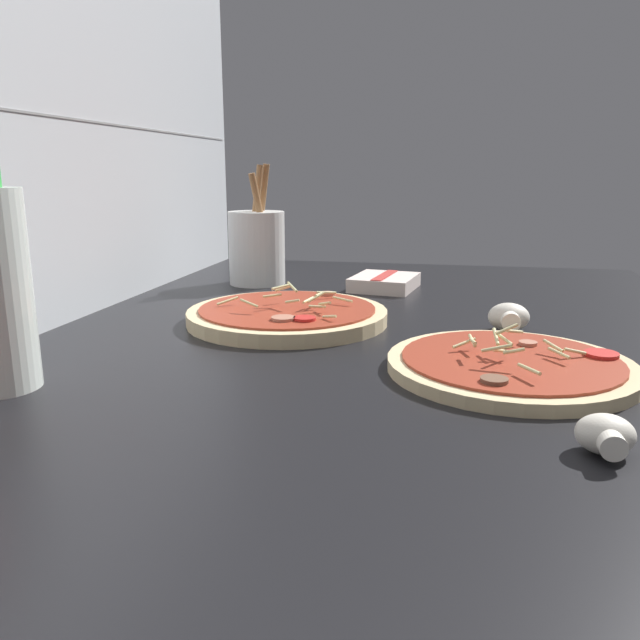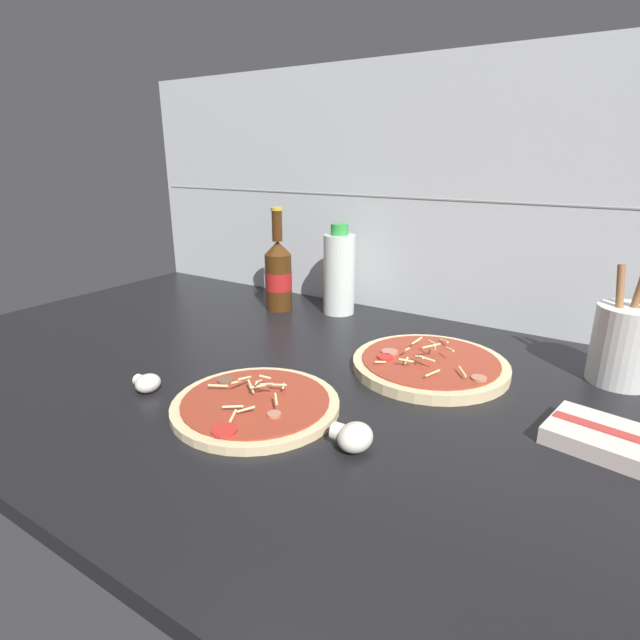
% 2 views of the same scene
% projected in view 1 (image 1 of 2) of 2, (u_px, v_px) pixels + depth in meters
% --- Properties ---
extents(counter_slab, '(1.60, 0.90, 0.03)m').
position_uv_depth(counter_slab, '(382.00, 384.00, 0.65)').
color(counter_slab, black).
rests_on(counter_slab, ground).
extents(pizza_near, '(0.26, 0.26, 0.05)m').
position_uv_depth(pizza_near, '(510.00, 365.00, 0.65)').
color(pizza_near, beige).
rests_on(pizza_near, counter_slab).
extents(pizza_far, '(0.28, 0.28, 0.06)m').
position_uv_depth(pizza_far, '(288.00, 315.00, 0.87)').
color(pizza_far, beige).
rests_on(pizza_far, counter_slab).
extents(mushroom_left, '(0.05, 0.04, 0.03)m').
position_uv_depth(mushroom_left, '(606.00, 435.00, 0.46)').
color(mushroom_left, white).
rests_on(mushroom_left, counter_slab).
extents(mushroom_right, '(0.06, 0.05, 0.04)m').
position_uv_depth(mushroom_right, '(509.00, 317.00, 0.82)').
color(mushroom_right, white).
rests_on(mushroom_right, counter_slab).
extents(utensil_crock, '(0.10, 0.10, 0.22)m').
position_uv_depth(utensil_crock, '(257.00, 246.00, 1.15)').
color(utensil_crock, silver).
rests_on(utensil_crock, counter_slab).
extents(dish_towel, '(0.14, 0.12, 0.03)m').
position_uv_depth(dish_towel, '(384.00, 282.00, 1.11)').
color(dish_towel, beige).
rests_on(dish_towel, counter_slab).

